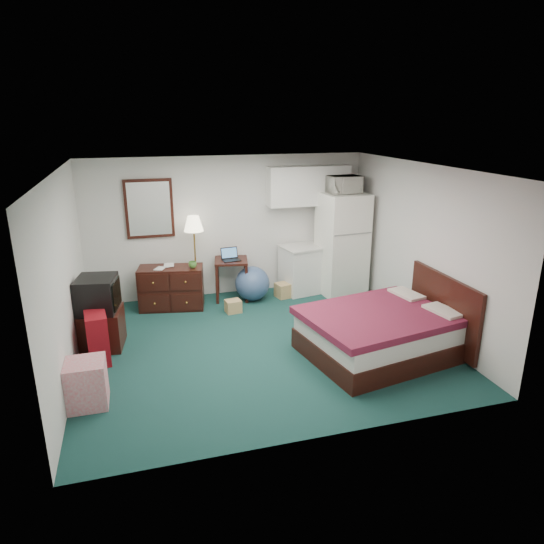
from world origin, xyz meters
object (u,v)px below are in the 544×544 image
object	(u,v)px
floor_lamp	(195,260)
suitcase	(98,338)
bed	(379,334)
fridge	(342,244)
kitchen_counter	(304,270)
desk	(232,279)
tv_stand	(102,328)
dresser	(171,288)

from	to	relation	value
floor_lamp	suitcase	bearing A→B (deg)	-129.66
bed	fridge	bearing A→B (deg)	68.04
fridge	bed	distance (m)	2.57
kitchen_counter	suitcase	distance (m)	4.00
floor_lamp	suitcase	distance (m)	2.47
floor_lamp	fridge	size ratio (longest dim) A/B	0.83
desk	bed	distance (m)	3.08
tv_stand	suitcase	bearing A→B (deg)	-86.16
desk	fridge	distance (m)	2.09
bed	suitcase	world-z (taller)	suitcase
fridge	tv_stand	xyz separation A→B (m)	(-4.15, -1.14, -0.65)
floor_lamp	fridge	bearing A→B (deg)	-5.61
tv_stand	kitchen_counter	bearing A→B (deg)	28.83
floor_lamp	fridge	xyz separation A→B (m)	(2.63, -0.26, 0.16)
dresser	bed	distance (m)	3.60
desk	tv_stand	bearing A→B (deg)	-136.29
kitchen_counter	tv_stand	bearing A→B (deg)	-169.42
dresser	tv_stand	bearing A→B (deg)	-120.74
fridge	dresser	bearing A→B (deg)	174.20
dresser	suitcase	xyz separation A→B (m)	(-1.11, -1.69, -0.02)
bed	desk	bearing A→B (deg)	108.77
desk	fridge	bearing A→B (deg)	3.68
dresser	floor_lamp	bearing A→B (deg)	32.95
floor_lamp	tv_stand	size ratio (longest dim) A/B	2.55
kitchen_counter	dresser	bearing A→B (deg)	172.91
desk	suitcase	bearing A→B (deg)	-128.61
floor_lamp	desk	size ratio (longest dim) A/B	2.12
desk	suitcase	xyz separation A→B (m)	(-2.18, -1.87, -0.02)
dresser	desk	bearing A→B (deg)	20.02
fridge	suitcase	bearing A→B (deg)	-163.28
tv_stand	suitcase	world-z (taller)	suitcase
desk	kitchen_counter	bearing A→B (deg)	9.98
dresser	kitchen_counter	world-z (taller)	kitchen_counter
bed	dresser	bearing A→B (deg)	125.28
suitcase	kitchen_counter	bearing A→B (deg)	21.04
fridge	bed	xyz separation A→B (m)	(-0.50, -2.44, -0.62)
fridge	tv_stand	world-z (taller)	fridge
fridge	suitcase	world-z (taller)	fridge
suitcase	bed	bearing A→B (deg)	-19.10
desk	bed	world-z (taller)	desk
floor_lamp	desk	xyz separation A→B (m)	(0.63, -0.01, -0.41)
bed	tv_stand	size ratio (longest dim) A/B	3.17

